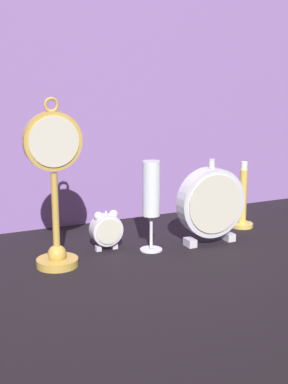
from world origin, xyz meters
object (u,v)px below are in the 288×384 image
Objects in this scene: pocket_watch_on_stand at (55,189)px; brass_candlestick at (243,205)px; mantel_clock_silver at (211,203)px; champagne_flute at (151,195)px; alarm_clock_twin_bell at (106,228)px.

pocket_watch_on_stand is 2.03× the size of brass_candlestick.
mantel_clock_silver is 0.17m from brass_candlestick.
pocket_watch_on_stand reaches higher than brass_candlestick.
champagne_flute reaches higher than brass_candlestick.
alarm_clock_twin_bell is (0.13, 0.05, -0.11)m from pocket_watch_on_stand.
alarm_clock_twin_bell is 0.13m from champagne_flute.
mantel_clock_silver is 1.17× the size of brass_candlestick.
mantel_clock_silver is at bearing -0.90° from pocket_watch_on_stand.
brass_candlestick is (0.29, 0.07, -0.07)m from champagne_flute.
pocket_watch_on_stand is at bearing -171.60° from brass_candlestick.
mantel_clock_silver is 0.15m from champagne_flute.
alarm_clock_twin_bell is at bearing 166.17° from mantel_clock_silver.
brass_candlestick is at bearing 3.44° from alarm_clock_twin_bell.
pocket_watch_on_stand reaches higher than mantel_clock_silver.
brass_candlestick reaches higher than alarm_clock_twin_bell.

